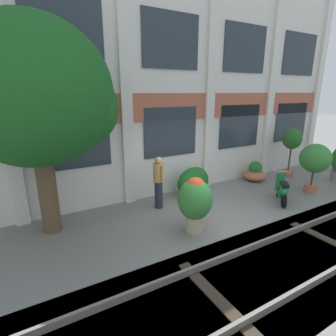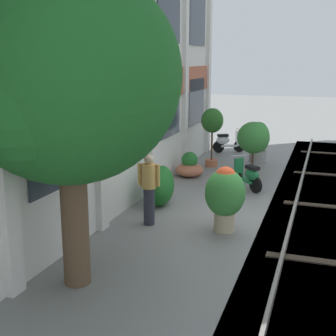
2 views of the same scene
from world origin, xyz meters
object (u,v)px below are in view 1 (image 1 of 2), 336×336
at_px(broadleaf_tree, 35,98).
at_px(resident_by_doorway, 159,181).
at_px(potted_plant_stone_basin, 195,200).
at_px(scooter_near_curb, 282,190).
at_px(scooter_second_parked, 326,159).
at_px(potted_plant_wide_bowl, 255,173).
at_px(potted_plant_low_pan, 315,160).
at_px(potted_plant_terracotta_small, 292,142).
at_px(topiary_hedge, 193,182).

bearing_deg(broadleaf_tree, resident_by_doorway, -2.12).
xyz_separation_m(potted_plant_stone_basin, scooter_near_curb, (3.61, 0.08, -0.44)).
xyz_separation_m(broadleaf_tree, scooter_near_curb, (6.92, -1.80, -3.02)).
distance_m(broadleaf_tree, scooter_second_parked, 12.75).
relative_size(potted_plant_wide_bowl, resident_by_doorway, 0.55).
distance_m(potted_plant_low_pan, potted_plant_terracotta_small, 1.85).
bearing_deg(scooter_second_parked, potted_plant_low_pan, -94.00).
relative_size(potted_plant_stone_basin, potted_plant_wide_bowl, 1.62).
distance_m(scooter_near_curb, scooter_second_parked, 5.74).
bearing_deg(resident_by_doorway, potted_plant_low_pan, 156.88).
xyz_separation_m(potted_plant_stone_basin, resident_by_doorway, (-0.15, 1.77, 0.03)).
bearing_deg(topiary_hedge, potted_plant_stone_basin, -124.08).
distance_m(scooter_near_curb, resident_by_doorway, 4.15).
bearing_deg(resident_by_doorway, scooter_second_parked, 172.65).
xyz_separation_m(broadleaf_tree, potted_plant_stone_basin, (3.31, -1.89, -2.58)).
bearing_deg(potted_plant_wide_bowl, scooter_near_curb, -115.63).
xyz_separation_m(scooter_second_parked, topiary_hedge, (-7.71, 0.18, 0.09)).
bearing_deg(potted_plant_wide_bowl, scooter_second_parked, -4.28).
height_order(broadleaf_tree, potted_plant_terracotta_small, broadleaf_tree).
xyz_separation_m(broadleaf_tree, resident_by_doorway, (3.16, -0.12, -2.55)).
bearing_deg(potted_plant_terracotta_small, scooter_near_curb, -146.83).
bearing_deg(potted_plant_low_pan, potted_plant_wide_bowl, 113.40).
distance_m(broadleaf_tree, potted_plant_terracotta_small, 9.81).
height_order(potted_plant_stone_basin, topiary_hedge, potted_plant_stone_basin).
relative_size(potted_plant_wide_bowl, topiary_hedge, 0.69).
bearing_deg(scooter_second_parked, potted_plant_stone_basin, -106.46).
distance_m(broadleaf_tree, potted_plant_low_pan, 9.19).
distance_m(potted_plant_low_pan, scooter_second_parked, 4.04).
height_order(potted_plant_terracotta_small, topiary_hedge, potted_plant_terracotta_small).
bearing_deg(potted_plant_low_pan, potted_plant_stone_basin, -177.54).
bearing_deg(potted_plant_stone_basin, broadleaf_tree, 150.29).
distance_m(scooter_second_parked, resident_by_doorway, 9.24).
relative_size(potted_plant_terracotta_small, topiary_hedge, 1.58).
xyz_separation_m(potted_plant_low_pan, resident_by_doorway, (-5.61, 1.54, -0.33)).
bearing_deg(potted_plant_low_pan, potted_plant_terracotta_small, 62.17).
bearing_deg(potted_plant_terracotta_small, potted_plant_low_pan, -117.83).
bearing_deg(broadleaf_tree, potted_plant_low_pan, -10.68).
xyz_separation_m(potted_plant_terracotta_small, scooter_second_parked, (2.77, -0.00, -1.10)).
bearing_deg(scooter_second_parked, potted_plant_terracotta_small, -118.00).
height_order(potted_plant_terracotta_small, scooter_second_parked, potted_plant_terracotta_small).
bearing_deg(potted_plant_low_pan, scooter_near_curb, -175.34).
bearing_deg(resident_by_doorway, topiary_hedge, -178.19).
height_order(potted_plant_wide_bowl, topiary_hedge, topiary_hedge).
distance_m(scooter_near_curb, topiary_hedge, 2.97).
height_order(broadleaf_tree, potted_plant_low_pan, broadleaf_tree).
relative_size(potted_plant_wide_bowl, scooter_second_parked, 0.74).
height_order(broadleaf_tree, resident_by_doorway, broadleaf_tree).
height_order(potted_plant_terracotta_small, resident_by_doorway, potted_plant_terracotta_small).
bearing_deg(scooter_second_parked, topiary_hedge, -119.31).
distance_m(potted_plant_low_pan, potted_plant_wide_bowl, 2.31).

